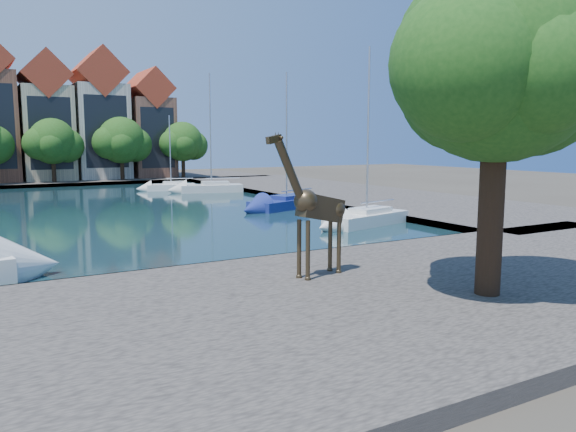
% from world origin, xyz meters
% --- Properties ---
extents(ground, '(160.00, 160.00, 0.00)m').
position_xyz_m(ground, '(0.00, 0.00, 0.00)').
color(ground, '#38332B').
rests_on(ground, ground).
extents(water_basin, '(38.00, 50.00, 0.08)m').
position_xyz_m(water_basin, '(0.00, 24.00, 0.04)').
color(water_basin, black).
rests_on(water_basin, ground).
extents(near_quay, '(50.00, 14.00, 0.50)m').
position_xyz_m(near_quay, '(0.00, -7.00, 0.25)').
color(near_quay, '#534D48').
rests_on(near_quay, ground).
extents(far_quay, '(60.00, 16.00, 0.50)m').
position_xyz_m(far_quay, '(0.00, 56.00, 0.25)').
color(far_quay, '#534D48').
rests_on(far_quay, ground).
extents(right_quay, '(14.00, 52.00, 0.50)m').
position_xyz_m(right_quay, '(25.00, 24.00, 0.25)').
color(right_quay, '#534D48').
rests_on(right_quay, ground).
extents(plane_tree, '(8.32, 6.40, 10.62)m').
position_xyz_m(plane_tree, '(7.62, -9.01, 7.67)').
color(plane_tree, '#332114').
rests_on(plane_tree, near_quay).
extents(townhouse_east_inner, '(5.94, 9.18, 15.79)m').
position_xyz_m(townhouse_east_inner, '(2.00, 55.99, 7.73)').
color(townhouse_east_inner, tan).
rests_on(townhouse_east_inner, far_quay).
extents(townhouse_east_mid, '(6.43, 9.18, 16.65)m').
position_xyz_m(townhouse_east_mid, '(8.50, 55.99, 8.10)').
color(townhouse_east_mid, beige).
rests_on(townhouse_east_mid, far_quay).
extents(townhouse_east_end, '(5.44, 9.18, 14.43)m').
position_xyz_m(townhouse_east_end, '(15.00, 55.99, 7.11)').
color(townhouse_east_end, brown).
rests_on(townhouse_east_end, far_quay).
extents(far_tree_mid_east, '(7.02, 5.40, 7.52)m').
position_xyz_m(far_tree_mid_east, '(2.10, 50.49, 5.13)').
color(far_tree_mid_east, '#332114').
rests_on(far_tree_mid_east, far_quay).
extents(far_tree_east, '(7.54, 5.80, 7.84)m').
position_xyz_m(far_tree_east, '(10.11, 50.49, 5.24)').
color(far_tree_east, '#332114').
rests_on(far_tree_east, far_quay).
extents(far_tree_far_east, '(6.76, 5.20, 7.36)m').
position_xyz_m(far_tree_far_east, '(18.09, 50.49, 5.08)').
color(far_tree_far_east, '#332114').
rests_on(far_tree_far_east, far_quay).
extents(giraffe_statue, '(3.58, 1.16, 5.14)m').
position_xyz_m(giraffe_statue, '(3.91, -4.23, 3.03)').
color(giraffe_statue, '#3A2E1D').
rests_on(giraffe_statue, near_quay).
extents(sailboat_right_a, '(6.51, 3.61, 11.06)m').
position_xyz_m(sailboat_right_a, '(15.00, 7.08, 0.68)').
color(sailboat_right_a, silver).
rests_on(sailboat_right_a, water_basin).
extents(sailboat_right_b, '(7.18, 4.56, 10.55)m').
position_xyz_m(sailboat_right_b, '(14.92, 17.26, 0.65)').
color(sailboat_right_b, navy).
rests_on(sailboat_right_b, water_basin).
extents(sailboat_right_c, '(6.66, 3.72, 12.11)m').
position_xyz_m(sailboat_right_c, '(15.00, 33.25, 0.70)').
color(sailboat_right_c, beige).
rests_on(sailboat_right_c, water_basin).
extents(sailboat_right_d, '(5.37, 2.83, 7.97)m').
position_xyz_m(sailboat_right_d, '(12.00, 37.31, 0.60)').
color(sailboat_right_d, white).
rests_on(sailboat_right_d, water_basin).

